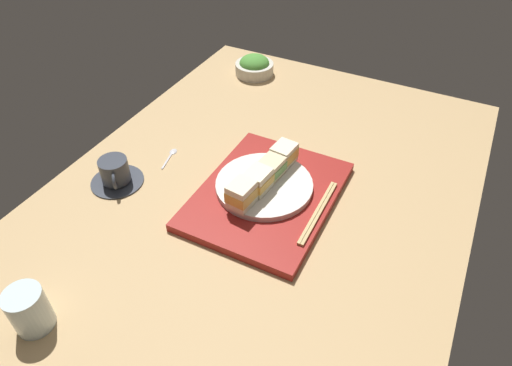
# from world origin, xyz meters

# --- Properties ---
(ground_plane) EXTENTS (1.40, 1.00, 0.03)m
(ground_plane) POSITION_xyz_m (0.00, 0.00, -0.01)
(ground_plane) COLOR tan
(serving_tray) EXTENTS (0.41, 0.31, 0.02)m
(serving_tray) POSITION_xyz_m (-0.01, -0.03, 0.01)
(serving_tray) COLOR maroon
(serving_tray) RESTS_ON ground_plane
(sandwich_plate) EXTENTS (0.24, 0.24, 0.02)m
(sandwich_plate) POSITION_xyz_m (0.00, -0.01, 0.03)
(sandwich_plate) COLOR silver
(sandwich_plate) RESTS_ON serving_tray
(sandwich_nearmost) EXTENTS (0.07, 0.06, 0.06)m
(sandwich_nearmost) POSITION_xyz_m (-0.09, -0.00, 0.07)
(sandwich_nearmost) COLOR #EFE5C1
(sandwich_nearmost) RESTS_ON sandwich_plate
(sandwich_inner_near) EXTENTS (0.07, 0.06, 0.06)m
(sandwich_inner_near) POSITION_xyz_m (-0.03, -0.01, 0.07)
(sandwich_inner_near) COLOR #EFE5C1
(sandwich_inner_near) RESTS_ON sandwich_plate
(sandwich_inner_far) EXTENTS (0.07, 0.06, 0.05)m
(sandwich_inner_far) POSITION_xyz_m (0.03, -0.02, 0.06)
(sandwich_inner_far) COLOR beige
(sandwich_inner_far) RESTS_ON sandwich_plate
(sandwich_farmost) EXTENTS (0.07, 0.06, 0.05)m
(sandwich_farmost) POSITION_xyz_m (0.09, -0.02, 0.06)
(sandwich_farmost) COLOR #EFE5C1
(sandwich_farmost) RESTS_ON sandwich_plate
(salad_bowl) EXTENTS (0.13, 0.13, 0.07)m
(salad_bowl) POSITION_xyz_m (0.54, 0.29, 0.03)
(salad_bowl) COLOR beige
(salad_bowl) RESTS_ON ground_plane
(chopsticks_pair) EXTENTS (0.22, 0.02, 0.01)m
(chopsticks_pair) POSITION_xyz_m (-0.02, -0.16, 0.03)
(chopsticks_pair) COLOR tan
(chopsticks_pair) RESTS_ON serving_tray
(coffee_cup) EXTENTS (0.13, 0.13, 0.07)m
(coffee_cup) POSITION_xyz_m (-0.13, 0.34, 0.03)
(coffee_cup) COLOR #333842
(coffee_cup) RESTS_ON ground_plane
(drinking_glass) EXTENTS (0.07, 0.07, 0.09)m
(drinking_glass) POSITION_xyz_m (-0.52, 0.21, 0.05)
(drinking_glass) COLOR silver
(drinking_glass) RESTS_ON ground_plane
(teaspoon) EXTENTS (0.09, 0.03, 0.01)m
(teaspoon) POSITION_xyz_m (0.03, 0.29, 0.00)
(teaspoon) COLOR silver
(teaspoon) RESTS_ON ground_plane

